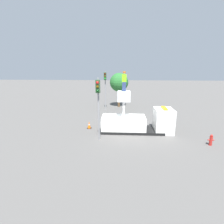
{
  "coord_description": "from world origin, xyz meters",
  "views": [
    {
      "loc": [
        -1.04,
        -15.73,
        6.04
      ],
      "look_at": [
        -1.86,
        -1.07,
        2.14
      ],
      "focal_mm": 28.0,
      "sensor_mm": 36.0,
      "label": 1
    }
  ],
  "objects_px": {
    "worker": "(124,81)",
    "traffic_cone_rear": "(89,125)",
    "fire_hydrant": "(211,140)",
    "bucket_truck": "(137,122)",
    "traffic_light_across": "(105,83)",
    "traffic_light_pole": "(98,97)",
    "tree_left_bg": "(119,83)"
  },
  "relations": [
    {
      "from": "bucket_truck",
      "to": "worker",
      "type": "relative_size",
      "value": 3.78
    },
    {
      "from": "bucket_truck",
      "to": "traffic_cone_rear",
      "type": "bearing_deg",
      "value": 173.84
    },
    {
      "from": "traffic_light_pole",
      "to": "traffic_light_across",
      "type": "relative_size",
      "value": 0.97
    },
    {
      "from": "fire_hydrant",
      "to": "traffic_cone_rear",
      "type": "distance_m",
      "value": 10.69
    },
    {
      "from": "worker",
      "to": "traffic_light_pole",
      "type": "bearing_deg",
      "value": -131.84
    },
    {
      "from": "traffic_light_pole",
      "to": "traffic_cone_rear",
      "type": "distance_m",
      "value": 4.53
    },
    {
      "from": "worker",
      "to": "tree_left_bg",
      "type": "xyz_separation_m",
      "value": [
        -0.62,
        10.19,
        -1.05
      ]
    },
    {
      "from": "worker",
      "to": "fire_hydrant",
      "type": "height_order",
      "value": "worker"
    },
    {
      "from": "traffic_light_across",
      "to": "traffic_light_pole",
      "type": "bearing_deg",
      "value": -87.65
    },
    {
      "from": "traffic_cone_rear",
      "to": "tree_left_bg",
      "type": "relative_size",
      "value": 0.14
    },
    {
      "from": "bucket_truck",
      "to": "worker",
      "type": "height_order",
      "value": "worker"
    },
    {
      "from": "traffic_light_pole",
      "to": "traffic_light_across",
      "type": "distance_m",
      "value": 10.53
    },
    {
      "from": "worker",
      "to": "traffic_cone_rear",
      "type": "bearing_deg",
      "value": 171.48
    },
    {
      "from": "worker",
      "to": "traffic_light_pole",
      "type": "distance_m",
      "value": 3.24
    },
    {
      "from": "bucket_truck",
      "to": "traffic_light_pole",
      "type": "height_order",
      "value": "traffic_light_pole"
    },
    {
      "from": "fire_hydrant",
      "to": "bucket_truck",
      "type": "bearing_deg",
      "value": 153.27
    },
    {
      "from": "traffic_light_pole",
      "to": "fire_hydrant",
      "type": "distance_m",
      "value": 9.41
    },
    {
      "from": "traffic_light_pole",
      "to": "traffic_cone_rear",
      "type": "height_order",
      "value": "traffic_light_pole"
    },
    {
      "from": "bucket_truck",
      "to": "traffic_cone_rear",
      "type": "height_order",
      "value": "bucket_truck"
    },
    {
      "from": "traffic_cone_rear",
      "to": "tree_left_bg",
      "type": "xyz_separation_m",
      "value": [
        2.77,
        9.68,
        3.29
      ]
    },
    {
      "from": "worker",
      "to": "traffic_light_across",
      "type": "relative_size",
      "value": 0.33
    },
    {
      "from": "fire_hydrant",
      "to": "tree_left_bg",
      "type": "bearing_deg",
      "value": 119.77
    },
    {
      "from": "traffic_cone_rear",
      "to": "bucket_truck",
      "type": "bearing_deg",
      "value": -6.16
    },
    {
      "from": "traffic_light_across",
      "to": "tree_left_bg",
      "type": "relative_size",
      "value": 1.06
    },
    {
      "from": "fire_hydrant",
      "to": "traffic_cone_rear",
      "type": "relative_size",
      "value": 1.25
    },
    {
      "from": "tree_left_bg",
      "to": "traffic_cone_rear",
      "type": "bearing_deg",
      "value": -105.97
    },
    {
      "from": "bucket_truck",
      "to": "traffic_cone_rear",
      "type": "distance_m",
      "value": 4.76
    },
    {
      "from": "traffic_light_pole",
      "to": "fire_hydrant",
      "type": "bearing_deg",
      "value": -3.09
    },
    {
      "from": "bucket_truck",
      "to": "fire_hydrant",
      "type": "xyz_separation_m",
      "value": [
        5.48,
        -2.76,
        -0.46
      ]
    },
    {
      "from": "fire_hydrant",
      "to": "traffic_cone_rear",
      "type": "xyz_separation_m",
      "value": [
        -10.18,
        3.27,
        -0.1
      ]
    },
    {
      "from": "traffic_light_across",
      "to": "fire_hydrant",
      "type": "distance_m",
      "value": 14.76
    },
    {
      "from": "traffic_light_pole",
      "to": "fire_hydrant",
      "type": "relative_size",
      "value": 5.75
    }
  ]
}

